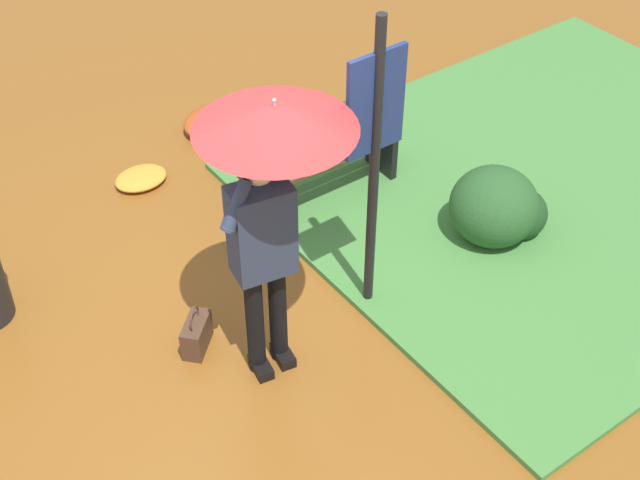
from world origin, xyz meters
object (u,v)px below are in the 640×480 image
handbag (196,334)px  park_bench (319,159)px  info_sign_post (375,138)px  person_with_umbrella (269,175)px

handbag → park_bench: bearing=27.5°
info_sign_post → park_bench: info_sign_post is taller
info_sign_post → handbag: (-1.24, 0.33, -1.32)m
person_with_umbrella → handbag: (-0.41, 0.39, -1.42)m
person_with_umbrella → info_sign_post: 0.85m
person_with_umbrella → handbag: person_with_umbrella is taller
person_with_umbrella → park_bench: 2.13m
park_bench → person_with_umbrella: bearing=-135.0°
person_with_umbrella → info_sign_post: size_ratio=0.89×
handbag → person_with_umbrella: bearing=-44.0°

